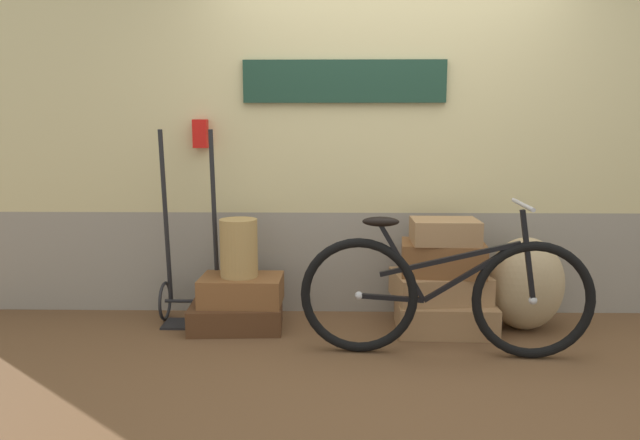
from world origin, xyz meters
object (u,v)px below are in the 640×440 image
object	(u,v)px
suitcase_1	(242,290)
suitcase_5	(445,231)
suitcase_3	(440,286)
suitcase_2	(445,315)
suitcase_0	(236,316)
wicker_basket	(239,248)
luggage_trolley	(191,277)
bicycle	(444,295)
suitcase_4	(443,258)
burlap_sack	(525,284)

from	to	relation	value
suitcase_1	suitcase_5	bearing A→B (deg)	0.61
suitcase_5	suitcase_3	bearing A→B (deg)	111.87
suitcase_2	suitcase_0	bearing A→B (deg)	-178.42
suitcase_0	wicker_basket	bearing A→B (deg)	47.93
suitcase_0	wicker_basket	distance (m)	0.47
suitcase_3	luggage_trolley	size ratio (longest dim) A/B	0.45
bicycle	suitcase_5	bearing A→B (deg)	79.77
suitcase_4	suitcase_5	bearing A→B (deg)	-78.04
suitcase_2	bicycle	bearing A→B (deg)	-100.88
suitcase_5	burlap_sack	distance (m)	0.67
suitcase_0	suitcase_2	world-z (taller)	suitcase_2
suitcase_3	suitcase_5	distance (m)	0.39
suitcase_5	wicker_basket	size ratio (longest dim) A/B	1.10
suitcase_1	suitcase_3	distance (m)	1.36
suitcase_0	bicycle	world-z (taller)	bicycle
suitcase_1	wicker_basket	distance (m)	0.29
suitcase_0	suitcase_1	size ratio (longest dim) A/B	1.13
bicycle	burlap_sack	bearing A→B (deg)	36.63
suitcase_1	luggage_trolley	world-z (taller)	luggage_trolley
suitcase_3	suitcase_4	bearing A→B (deg)	-56.33
suitcase_4	bicycle	world-z (taller)	bicycle
suitcase_0	suitcase_1	distance (m)	0.19
suitcase_3	wicker_basket	world-z (taller)	wicker_basket
suitcase_0	suitcase_5	world-z (taller)	suitcase_5
luggage_trolley	bicycle	size ratio (longest dim) A/B	0.78
luggage_trolley	burlap_sack	bearing A→B (deg)	-2.91
bicycle	suitcase_4	bearing A→B (deg)	80.53
suitcase_3	suitcase_4	size ratio (longest dim) A/B	1.12
suitcase_0	wicker_basket	xyz separation A→B (m)	(0.02, 0.03, 0.47)
suitcase_4	burlap_sack	distance (m)	0.59
suitcase_5	suitcase_1	bearing A→B (deg)	-179.75
suitcase_0	luggage_trolley	world-z (taller)	luggage_trolley
suitcase_1	suitcase_4	size ratio (longest dim) A/B	1.00
suitcase_3	bicycle	distance (m)	0.50
suitcase_4	bicycle	distance (m)	0.50
burlap_sack	suitcase_1	bearing A→B (deg)	-179.51
suitcase_3	wicker_basket	bearing A→B (deg)	174.53
suitcase_1	burlap_sack	distance (m)	1.93
suitcase_4	wicker_basket	bearing A→B (deg)	-173.57
suitcase_1	suitcase_5	xyz separation A→B (m)	(1.37, -0.01, 0.41)
burlap_sack	suitcase_0	bearing A→B (deg)	-178.94
suitcase_1	suitcase_3	xyz separation A→B (m)	(1.36, 0.03, 0.03)
wicker_basket	suitcase_3	bearing A→B (deg)	0.82
suitcase_4	suitcase_1	bearing A→B (deg)	-173.21
suitcase_1	suitcase_2	distance (m)	1.40
suitcase_3	suitcase_4	xyz separation A→B (m)	(0.01, -0.01, 0.20)
luggage_trolley	suitcase_4	bearing A→B (deg)	-3.94
wicker_basket	bicycle	size ratio (longest dim) A/B	0.23
suitcase_1	luggage_trolley	bearing A→B (deg)	161.40
suitcase_1	suitcase_5	size ratio (longest dim) A/B	1.26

